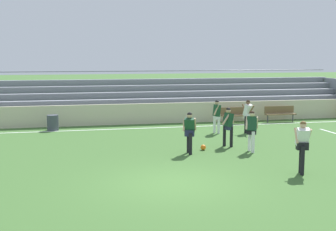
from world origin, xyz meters
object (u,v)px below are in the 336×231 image
player_dark_deep_cover (190,129)px  trash_bin (53,123)px  player_dark_on_ball (217,114)px  player_dark_pressing_high (252,128)px  bench_far_left (280,112)px  player_white_overlapping (302,142)px  bench_centre_sideline (236,114)px  bleacher_stand (140,97)px  player_dark_dropping_back (228,123)px  soccer_ball (203,147)px  player_white_wide_right (248,113)px

player_dark_deep_cover → trash_bin: bearing=128.5°
player_dark_on_ball → player_dark_pressing_high: 4.34m
trash_bin → bench_far_left: bearing=1.2°
bench_far_left → player_white_overlapping: 11.57m
bench_far_left → player_dark_on_ball: bearing=-148.9°
player_white_overlapping → player_dark_deep_cover: bearing=127.0°
bench_centre_sideline → player_dark_pressing_high: bearing=-106.4°
bench_centre_sideline → player_dark_on_ball: (-2.11, -2.87, 0.42)m
bleacher_stand → player_dark_on_ball: bearing=-68.1°
bleacher_stand → player_dark_pressing_high: (2.73, -11.15, -0.23)m
player_dark_dropping_back → soccer_ball: (-1.21, -0.47, -0.86)m
player_dark_on_ball → soccer_ball: size_ratio=7.41×
player_white_overlapping → player_white_wide_right: (1.27, 7.59, -0.06)m
trash_bin → soccer_ball: 8.71m
player_dark_deep_cover → player_dark_pressing_high: 2.48m
bench_centre_sideline → soccer_ball: 7.58m
bench_centre_sideline → trash_bin: bearing=-178.5°
player_dark_dropping_back → soccer_ball: player_dark_dropping_back is taller
player_dark_deep_cover → player_dark_pressing_high: player_dark_pressing_high is taller
player_white_wide_right → bench_far_left: bearing=43.5°
trash_bin → player_white_overlapping: size_ratio=0.46×
bench_centre_sideline → player_dark_deep_cover: player_dark_deep_cover is taller
player_dark_on_ball → trash_bin: bearing=161.7°
bleacher_stand → player_white_wide_right: size_ratio=16.91×
player_dark_dropping_back → player_white_wide_right: bearing=54.8°
player_dark_pressing_high → soccer_ball: size_ratio=7.41×
trash_bin → player_white_overlapping: 13.20m
trash_bin → player_dark_deep_cover: 8.64m
trash_bin → player_white_overlapping: bearing=-52.0°
bench_centre_sideline → player_dark_pressing_high: size_ratio=1.10×
player_white_overlapping → player_dark_pressing_high: player_white_overlapping is taller
player_dark_dropping_back → player_white_wide_right: (2.09, 2.96, -0.01)m
player_white_wide_right → soccer_ball: 4.84m
player_dark_on_ball → player_white_wide_right: player_dark_on_ball is taller
bench_far_left → player_dark_pressing_high: bearing=-123.5°
player_white_wide_right → player_dark_pressing_high: bearing=-110.4°
player_dark_on_ball → player_dark_deep_cover: bearing=-120.9°
bench_far_left → bench_centre_sideline: same height
player_white_overlapping → player_dark_dropping_back: bearing=100.0°
player_dark_deep_cover → player_white_overlapping: bearing=-53.0°
bench_far_left → bench_centre_sideline: size_ratio=1.00×
player_dark_deep_cover → soccer_ball: player_dark_deep_cover is taller
bench_far_left → player_dark_dropping_back: (-5.31, -6.02, 0.43)m
player_dark_deep_cover → player_dark_on_ball: 4.83m
bleacher_stand → player_dark_dropping_back: 10.20m
player_dark_dropping_back → player_dark_deep_cover: (-1.92, -0.99, -0.02)m
player_white_overlapping → soccer_ball: size_ratio=7.80×
player_dark_dropping_back → player_dark_on_ball: size_ratio=1.01×
player_white_overlapping → soccer_ball: (-2.03, 4.16, -0.92)m
player_dark_deep_cover → player_dark_on_ball: bearing=59.1°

